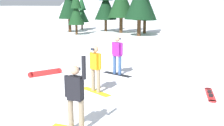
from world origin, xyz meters
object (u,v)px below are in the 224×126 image
Objects in this scene: snowboarder_foreground at (76,96)px; pine_tree_young at (106,2)px; snowboarder_midground at (96,68)px; pine_tree_tall at (82,11)px; loose_snowboard_near_left at (45,73)px; pine_tree_leaning at (145,0)px; snowboarder_background at (117,55)px; loose_snowboard_far_spare at (210,94)px; pine_tree_broad at (76,10)px.

snowboarder_foreground is 27.98m from pine_tree_young.
pine_tree_tall reaches higher than snowboarder_midground.
snowboarder_midground is at bearing 110.70° from snowboarder_foreground.
snowboarder_foreground is at bearing -42.88° from loose_snowboard_near_left.
pine_tree_young is 0.95× the size of pine_tree_leaning.
pine_tree_leaning is at bearing 105.06° from snowboarder_midground.
snowboarder_foreground is 1.14× the size of snowboarder_midground.
snowboarder_background is at bearing -53.66° from pine_tree_tall.
snowboarder_foreground is 0.31× the size of pine_tree_young.
snowboarder_foreground is 5.59m from loose_snowboard_far_spare.
pine_tree_broad reaches higher than pine_tree_tall.
snowboarder_midground is 4.42m from loose_snowboard_far_spare.
pine_tree_broad reaches higher than snowboarder_midground.
pine_tree_tall is (-11.66, 21.60, 2.29)m from loose_snowboard_near_left.
pine_tree_young reaches higher than snowboarder_midground.
loose_snowboard_far_spare is 0.41× the size of pine_tree_tall.
pine_tree_leaning reaches higher than snowboarder_midground.
pine_tree_tall is 0.64× the size of pine_tree_leaning.
pine_tree_broad reaches higher than snowboarder_foreground.
snowboarder_midground is 1.00× the size of loose_snowboard_far_spare.
snowboarder_background is at bearing -60.90° from pine_tree_young.
pine_tree_young is at bearing 116.76° from snowboarder_midground.
snowboarder_midground is 3.73m from loose_snowboard_near_left.
snowboarder_background is 0.26× the size of pine_tree_leaning.
pine_tree_leaning is (-5.82, 21.62, 2.83)m from snowboarder_midground.
pine_tree_young is 5.24m from pine_tree_leaning.
pine_tree_broad is (-1.05, -4.99, -0.86)m from pine_tree_young.
pine_tree_broad is at bearing -62.81° from pine_tree_tall.
loose_snowboard_far_spare is 0.36× the size of pine_tree_broad.
pine_tree_broad is at bearing -101.84° from pine_tree_young.
snowboarder_foreground is at bearing -120.96° from loose_snowboard_far_spare.
snowboarder_foreground is 0.41× the size of pine_tree_broad.
snowboarder_foreground is 1.14× the size of loose_snowboard_far_spare.
pine_tree_tall reaches higher than snowboarder_background.
loose_snowboard_near_left reaches higher than loose_snowboard_far_spare.
snowboarder_midground is 0.27× the size of pine_tree_young.
pine_tree_broad is (-8.65, 15.74, 2.62)m from loose_snowboard_near_left.
snowboarder_background is 1.02× the size of loose_snowboard_far_spare.
snowboarder_foreground reaches higher than loose_snowboard_far_spare.
snowboarder_background is 3.55m from loose_snowboard_near_left.
snowboarder_background is 19.77m from pine_tree_leaning.
pine_tree_young is 1.31× the size of pine_tree_broad.
snowboarder_foreground is 24.10m from pine_tree_broad.
pine_tree_leaning is (-5.40, 18.81, 2.81)m from snowboarder_background.
snowboarder_foreground is at bearing -74.94° from snowboarder_background.
loose_snowboard_near_left is at bearing -61.22° from pine_tree_broad.
pine_tree_tall is (-19.11, 21.17, 2.40)m from loose_snowboard_far_spare.
pine_tree_leaning reaches higher than pine_tree_young.
loose_snowboard_near_left is (-4.62, 4.29, -0.85)m from snowboarder_foreground.
pine_tree_young reaches higher than loose_snowboard_far_spare.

